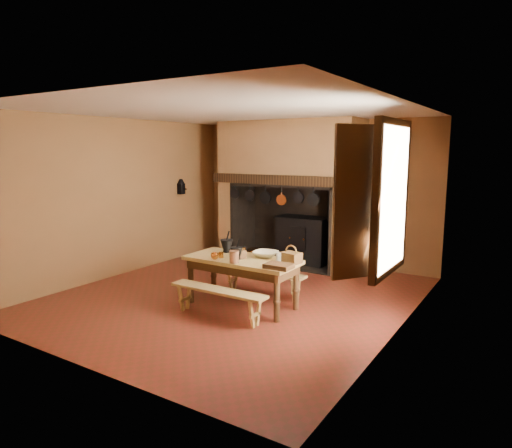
# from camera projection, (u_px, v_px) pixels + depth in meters

# --- Properties ---
(floor) EXTENTS (5.50, 5.50, 0.00)m
(floor) POSITION_uv_depth(u_px,v_px,m) (235.00, 296.00, 7.06)
(floor) COLOR #5E1E16
(floor) RESTS_ON ground
(ceiling) EXTENTS (5.50, 5.50, 0.00)m
(ceiling) POSITION_uv_depth(u_px,v_px,m) (233.00, 111.00, 6.61)
(ceiling) COLOR silver
(ceiling) RESTS_ON back_wall
(back_wall) EXTENTS (5.00, 0.02, 2.80)m
(back_wall) POSITION_uv_depth(u_px,v_px,m) (313.00, 192.00, 9.13)
(back_wall) COLOR brown
(back_wall) RESTS_ON floor
(wall_left) EXTENTS (0.02, 5.50, 2.80)m
(wall_left) POSITION_uv_depth(u_px,v_px,m) (120.00, 197.00, 8.15)
(wall_left) COLOR brown
(wall_left) RESTS_ON floor
(wall_right) EXTENTS (0.02, 5.50, 2.80)m
(wall_right) POSITION_uv_depth(u_px,v_px,m) (403.00, 220.00, 5.51)
(wall_right) COLOR brown
(wall_right) RESTS_ON floor
(wall_front) EXTENTS (5.00, 0.02, 2.80)m
(wall_front) POSITION_uv_depth(u_px,v_px,m) (76.00, 235.00, 4.54)
(wall_front) COLOR brown
(wall_front) RESTS_ON floor
(chimney_breast) EXTENTS (2.95, 0.96, 2.80)m
(chimney_breast) POSITION_uv_depth(u_px,v_px,m) (290.00, 172.00, 8.85)
(chimney_breast) COLOR brown
(chimney_breast) RESTS_ON floor
(iron_range) EXTENTS (1.12, 0.55, 1.60)m
(iron_range) POSITION_uv_depth(u_px,v_px,m) (304.00, 240.00, 9.04)
(iron_range) COLOR black
(iron_range) RESTS_ON floor
(hearth_pans) EXTENTS (0.51, 0.62, 0.20)m
(hearth_pans) POSITION_uv_depth(u_px,v_px,m) (255.00, 255.00, 9.45)
(hearth_pans) COLOR #C67C2D
(hearth_pans) RESTS_ON floor
(hanging_pans) EXTENTS (1.92, 0.29, 0.27)m
(hanging_pans) POSITION_uv_depth(u_px,v_px,m) (275.00, 198.00, 8.53)
(hanging_pans) COLOR black
(hanging_pans) RESTS_ON chimney_breast
(onion_string) EXTENTS (0.12, 0.10, 0.46)m
(onion_string) POSITION_uv_depth(u_px,v_px,m) (342.00, 204.00, 7.81)
(onion_string) COLOR #A75F1E
(onion_string) RESTS_ON chimney_breast
(herb_bunch) EXTENTS (0.20, 0.20, 0.35)m
(herb_bunch) POSITION_uv_depth(u_px,v_px,m) (352.00, 201.00, 7.71)
(herb_bunch) COLOR brown
(herb_bunch) RESTS_ON chimney_breast
(window) EXTENTS (0.39, 1.75, 1.76)m
(window) POSITION_uv_depth(u_px,v_px,m) (382.00, 198.00, 5.21)
(window) COLOR white
(window) RESTS_ON wall_right
(wall_coffee_mill) EXTENTS (0.23, 0.16, 0.31)m
(wall_coffee_mill) POSITION_uv_depth(u_px,v_px,m) (181.00, 186.00, 9.38)
(wall_coffee_mill) COLOR black
(wall_coffee_mill) RESTS_ON wall_left
(work_table) EXTENTS (1.64, 0.73, 0.71)m
(work_table) POSITION_uv_depth(u_px,v_px,m) (242.00, 266.00, 6.53)
(work_table) COLOR tan
(work_table) RESTS_ON floor
(bench_front) EXTENTS (1.45, 0.25, 0.41)m
(bench_front) POSITION_uv_depth(u_px,v_px,m) (218.00, 296.00, 6.10)
(bench_front) COLOR tan
(bench_front) RESTS_ON floor
(bench_back) EXTENTS (1.40, 0.25, 0.40)m
(bench_back) POSITION_uv_depth(u_px,v_px,m) (263.00, 277.00, 7.07)
(bench_back) COLOR tan
(bench_back) RESTS_ON floor
(mortar_large) EXTENTS (0.20, 0.20, 0.33)m
(mortar_large) POSITION_uv_depth(u_px,v_px,m) (227.00, 245.00, 6.87)
(mortar_large) COLOR black
(mortar_large) RESTS_ON work_table
(mortar_small) EXTENTS (0.18, 0.18, 0.30)m
(mortar_small) POSITION_uv_depth(u_px,v_px,m) (237.00, 253.00, 6.41)
(mortar_small) COLOR black
(mortar_small) RESTS_ON work_table
(coffee_grinder) EXTENTS (0.19, 0.17, 0.19)m
(coffee_grinder) POSITION_uv_depth(u_px,v_px,m) (241.00, 253.00, 6.48)
(coffee_grinder) COLOR #3D2613
(coffee_grinder) RESTS_ON work_table
(brass_mug_a) EXTENTS (0.09, 0.09, 0.08)m
(brass_mug_a) POSITION_uv_depth(u_px,v_px,m) (221.00, 255.00, 6.53)
(brass_mug_a) COLOR #C67C2D
(brass_mug_a) RESTS_ON work_table
(brass_mug_b) EXTENTS (0.09, 0.09, 0.09)m
(brass_mug_b) POSITION_uv_depth(u_px,v_px,m) (243.00, 250.00, 6.81)
(brass_mug_b) COLOR #C67C2D
(brass_mug_b) RESTS_ON work_table
(mixing_bowl) EXTENTS (0.38, 0.38, 0.09)m
(mixing_bowl) POSITION_uv_depth(u_px,v_px,m) (265.00, 254.00, 6.57)
(mixing_bowl) COLOR beige
(mixing_bowl) RESTS_ON work_table
(stoneware_crock) EXTENTS (0.17, 0.17, 0.17)m
(stoneware_crock) POSITION_uv_depth(u_px,v_px,m) (234.00, 257.00, 6.23)
(stoneware_crock) COLOR #502F1D
(stoneware_crock) RESTS_ON work_table
(glass_jar) EXTENTS (0.08, 0.08, 0.14)m
(glass_jar) POSITION_uv_depth(u_px,v_px,m) (279.00, 257.00, 6.26)
(glass_jar) COLOR beige
(glass_jar) RESTS_ON work_table
(wicker_basket) EXTENTS (0.29, 0.24, 0.25)m
(wicker_basket) POSITION_uv_depth(u_px,v_px,m) (291.00, 257.00, 6.23)
(wicker_basket) COLOR #523818
(wicker_basket) RESTS_ON work_table
(wooden_tray) EXTENTS (0.36, 0.26, 0.06)m
(wooden_tray) POSITION_uv_depth(u_px,v_px,m) (279.00, 266.00, 5.95)
(wooden_tray) COLOR #3D2613
(wooden_tray) RESTS_ON work_table
(brass_cup) EXTENTS (0.12, 0.12, 0.09)m
(brass_cup) POSITION_uv_depth(u_px,v_px,m) (215.00, 256.00, 6.44)
(brass_cup) COLOR #C67C2D
(brass_cup) RESTS_ON work_table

